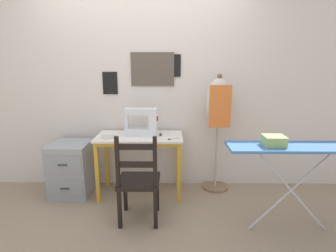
{
  "coord_description": "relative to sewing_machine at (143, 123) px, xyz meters",
  "views": [
    {
      "loc": [
        0.36,
        -2.66,
        1.52
      ],
      "look_at": [
        0.33,
        0.23,
        0.85
      ],
      "focal_mm": 28.0,
      "sensor_mm": 36.0,
      "label": 1
    }
  ],
  "objects": [
    {
      "name": "ground_plane",
      "position": [
        -0.04,
        -0.28,
        -0.88
      ],
      "size": [
        14.0,
        14.0,
        0.0
      ],
      "primitive_type": "plane",
      "color": "gray"
    },
    {
      "name": "fabric_bowl",
      "position": [
        -0.38,
        -0.13,
        -0.12
      ],
      "size": [
        0.14,
        0.14,
        0.05
      ],
      "color": "silver",
      "rests_on": "sewing_table"
    },
    {
      "name": "wooden_chair",
      "position": [
        0.01,
        -0.59,
        -0.45
      ],
      "size": [
        0.4,
        0.38,
        0.91
      ],
      "color": "black",
      "rests_on": "ground_plane"
    },
    {
      "name": "wall_back",
      "position": [
        -0.04,
        0.29,
        0.4
      ],
      "size": [
        10.0,
        0.07,
        2.55
      ],
      "color": "silver",
      "rests_on": "ground_plane"
    },
    {
      "name": "ironing_board",
      "position": [
        1.42,
        -0.72,
        -0.09
      ],
      "size": [
        1.2,
        0.32,
        0.84
      ],
      "color": "#3D6BAD",
      "rests_on": "ground_plane"
    },
    {
      "name": "storage_box",
      "position": [
        1.22,
        -0.73,
        0.0
      ],
      "size": [
        0.18,
        0.17,
        0.09
      ],
      "color": "#8EB266",
      "rests_on": "ironing_board"
    },
    {
      "name": "filing_cabinet",
      "position": [
        -0.86,
        -0.02,
        -0.56
      ],
      "size": [
        0.44,
        0.49,
        0.64
      ],
      "color": "#93999E",
      "rests_on": "ground_plane"
    },
    {
      "name": "thread_spool_near_machine",
      "position": [
        0.2,
        -0.04,
        -0.13
      ],
      "size": [
        0.04,
        0.04,
        0.03
      ],
      "color": "black",
      "rests_on": "sewing_table"
    },
    {
      "name": "sewing_table",
      "position": [
        -0.04,
        -0.04,
        -0.25
      ],
      "size": [
        0.99,
        0.51,
        0.73
      ],
      "color": "silver",
      "rests_on": "ground_plane"
    },
    {
      "name": "dress_form",
      "position": [
        0.88,
        0.14,
        0.13
      ],
      "size": [
        0.32,
        0.32,
        1.43
      ],
      "color": "#846647",
      "rests_on": "ground_plane"
    },
    {
      "name": "sewing_machine",
      "position": [
        0.0,
        0.0,
        0.0
      ],
      "size": [
        0.38,
        0.18,
        0.34
      ],
      "color": "white",
      "rests_on": "sewing_table"
    },
    {
      "name": "scissors",
      "position": [
        0.34,
        -0.17,
        -0.14
      ],
      "size": [
        0.14,
        0.09,
        0.01
      ],
      "color": "silver",
      "rests_on": "sewing_table"
    }
  ]
}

